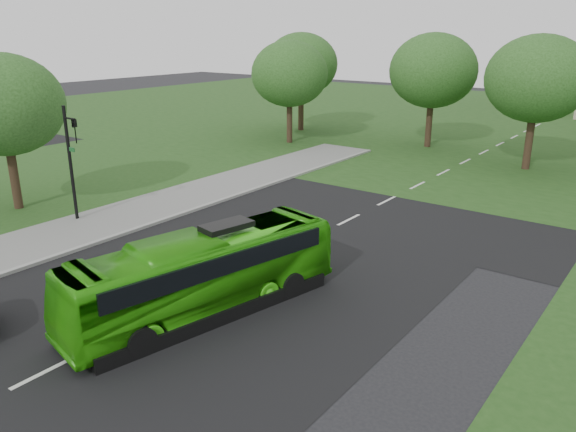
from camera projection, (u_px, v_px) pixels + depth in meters
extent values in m
plane|color=black|center=(203.00, 293.00, 19.77)|extent=(160.00, 160.00, 0.00)
cube|color=black|center=(431.00, 179.00, 35.00)|extent=(14.00, 120.00, 0.01)
cube|color=black|center=(387.00, 201.00, 30.43)|extent=(80.00, 12.00, 0.01)
cube|color=silver|center=(395.00, 197.00, 31.19)|extent=(0.15, 90.00, 0.01)
cube|color=#204717|center=(535.00, 126.00, 54.04)|extent=(120.00, 60.00, 0.01)
cube|color=#204717|center=(30.00, 179.00, 34.90)|extent=(18.00, 60.00, 0.01)
cylinder|color=black|center=(289.00, 124.00, 45.88)|extent=(0.46, 0.46, 3.08)
ellipsoid|color=#204517|center=(290.00, 74.00, 44.62)|extent=(6.12, 6.12, 5.20)
cylinder|color=black|center=(429.00, 126.00, 44.18)|extent=(0.49, 0.49, 3.23)
ellipsoid|color=#204517|center=(433.00, 71.00, 42.83)|extent=(6.65, 6.65, 5.65)
cylinder|color=black|center=(528.00, 145.00, 36.97)|extent=(0.49, 0.49, 3.28)
ellipsoid|color=#204517|center=(537.00, 79.00, 35.63)|extent=(6.52, 6.52, 5.54)
cylinder|color=black|center=(301.00, 112.00, 51.60)|extent=(0.50, 0.50, 3.32)
ellipsoid|color=#204517|center=(301.00, 64.00, 50.26)|extent=(6.51, 6.51, 5.54)
cylinder|color=black|center=(15.00, 180.00, 28.77)|extent=(0.45, 0.45, 2.98)
ellipsoid|color=#204517|center=(3.00, 105.00, 27.56)|extent=(5.91, 5.91, 5.02)
imported|color=#36B813|center=(204.00, 274.00, 18.12)|extent=(4.21, 9.79, 2.66)
cylinder|color=black|center=(71.00, 165.00, 26.36)|extent=(0.16, 0.16, 5.56)
cylinder|color=black|center=(70.00, 118.00, 25.44)|extent=(0.78, 0.09, 0.09)
imported|color=black|center=(75.00, 131.00, 25.46)|extent=(0.23, 0.26, 1.11)
cube|color=#195926|center=(71.00, 149.00, 26.02)|extent=(0.56, 0.04, 0.20)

